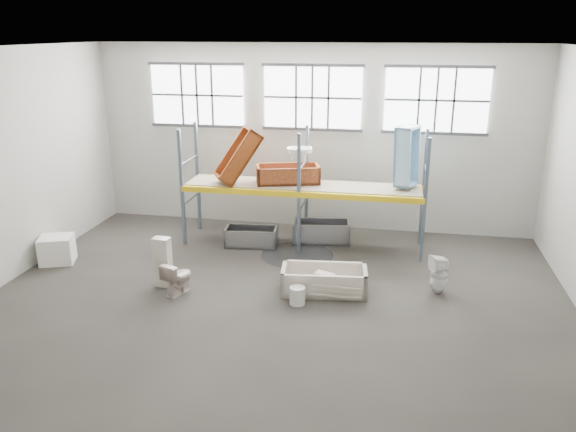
% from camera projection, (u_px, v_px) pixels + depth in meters
% --- Properties ---
extents(floor, '(12.00, 10.00, 0.10)m').
position_uv_depth(floor, '(274.00, 306.00, 11.66)').
color(floor, '#44403A').
rests_on(floor, ground).
extents(ceiling, '(12.00, 10.00, 0.10)m').
position_uv_depth(ceiling, '(272.00, 46.00, 10.07)').
color(ceiling, silver).
rests_on(ceiling, ground).
extents(wall_back, '(12.00, 0.10, 5.00)m').
position_uv_depth(wall_back, '(312.00, 138.00, 15.57)').
color(wall_back, '#A9A79C').
rests_on(wall_back, ground).
extents(wall_front, '(12.00, 0.10, 5.00)m').
position_uv_depth(wall_front, '(174.00, 305.00, 6.15)').
color(wall_front, '#A6A59A').
rests_on(wall_front, ground).
extents(window_left, '(2.60, 0.04, 1.60)m').
position_uv_depth(window_left, '(197.00, 95.00, 15.70)').
color(window_left, white).
rests_on(window_left, wall_back).
extents(window_mid, '(2.60, 0.04, 1.60)m').
position_uv_depth(window_mid, '(312.00, 98.00, 15.13)').
color(window_mid, white).
rests_on(window_mid, wall_back).
extents(window_right, '(2.60, 0.04, 1.60)m').
position_uv_depth(window_right, '(436.00, 100.00, 14.56)').
color(window_right, white).
rests_on(window_right, wall_back).
extents(rack_upright_la, '(0.08, 0.08, 3.00)m').
position_uv_depth(rack_upright_la, '(182.00, 188.00, 14.41)').
color(rack_upright_la, slate).
rests_on(rack_upright_la, floor).
extents(rack_upright_lb, '(0.08, 0.08, 3.00)m').
position_uv_depth(rack_upright_lb, '(198.00, 177.00, 15.53)').
color(rack_upright_lb, slate).
rests_on(rack_upright_lb, floor).
extents(rack_upright_ma, '(0.08, 0.08, 3.00)m').
position_uv_depth(rack_upright_ma, '(299.00, 195.00, 13.88)').
color(rack_upright_ma, slate).
rests_on(rack_upright_ma, floor).
extents(rack_upright_mb, '(0.08, 0.08, 3.00)m').
position_uv_depth(rack_upright_mb, '(307.00, 182.00, 15.00)').
color(rack_upright_mb, slate).
rests_on(rack_upright_mb, floor).
extents(rack_upright_ra, '(0.08, 0.08, 3.00)m').
position_uv_depth(rack_upright_ra, '(425.00, 201.00, 13.34)').
color(rack_upright_ra, slate).
rests_on(rack_upright_ra, floor).
extents(rack_upright_rb, '(0.08, 0.08, 3.00)m').
position_uv_depth(rack_upright_rb, '(423.00, 188.00, 14.46)').
color(rack_upright_rb, slate).
rests_on(rack_upright_rb, floor).
extents(rack_beam_front, '(6.00, 0.10, 0.14)m').
position_uv_depth(rack_beam_front, '(299.00, 195.00, 13.88)').
color(rack_beam_front, yellow).
rests_on(rack_beam_front, floor).
extents(rack_beam_back, '(6.00, 0.10, 0.14)m').
position_uv_depth(rack_beam_back, '(307.00, 182.00, 15.00)').
color(rack_beam_back, yellow).
rests_on(rack_beam_back, floor).
extents(shelf_deck, '(5.90, 1.10, 0.03)m').
position_uv_depth(shelf_deck, '(303.00, 185.00, 14.41)').
color(shelf_deck, gray).
rests_on(shelf_deck, floor).
extents(wet_patch, '(1.80, 1.80, 0.00)m').
position_uv_depth(wet_patch, '(297.00, 255.00, 14.16)').
color(wet_patch, black).
rests_on(wet_patch, floor).
extents(bathtub_beige, '(1.88, 1.04, 0.53)m').
position_uv_depth(bathtub_beige, '(324.00, 280.00, 12.11)').
color(bathtub_beige, beige).
rests_on(bathtub_beige, floor).
extents(cistern_spare, '(0.46, 0.34, 0.40)m').
position_uv_depth(cistern_spare, '(324.00, 282.00, 11.98)').
color(cistern_spare, beige).
rests_on(cistern_spare, bathtub_beige).
extents(sink_in_tub, '(0.45, 0.45, 0.15)m').
position_uv_depth(sink_in_tub, '(310.00, 288.00, 11.98)').
color(sink_in_tub, '#F3E5CC').
rests_on(sink_in_tub, bathtub_beige).
extents(toilet_beige, '(0.61, 0.79, 0.72)m').
position_uv_depth(toilet_beige, '(178.00, 277.00, 12.01)').
color(toilet_beige, beige).
rests_on(toilet_beige, floor).
extents(cistern_tall, '(0.37, 0.26, 1.10)m').
position_uv_depth(cistern_tall, '(163.00, 262.00, 12.30)').
color(cistern_tall, beige).
rests_on(cistern_tall, floor).
extents(toilet_white, '(0.51, 0.50, 0.84)m').
position_uv_depth(toilet_white, '(439.00, 274.00, 12.00)').
color(toilet_white, white).
rests_on(toilet_white, floor).
extents(steel_tub_left, '(1.37, 0.74, 0.48)m').
position_uv_depth(steel_tub_left, '(251.00, 237.00, 14.69)').
color(steel_tub_left, '#94959B').
rests_on(steel_tub_left, floor).
extents(steel_tub_right, '(1.56, 0.88, 0.54)m').
position_uv_depth(steel_tub_right, '(321.00, 231.00, 14.99)').
color(steel_tub_right, '#A2A3AA').
rests_on(steel_tub_right, floor).
extents(rust_tub_flat, '(1.74, 1.17, 0.45)m').
position_uv_depth(rust_tub_flat, '(288.00, 174.00, 14.51)').
color(rust_tub_flat, '#97612B').
rests_on(rust_tub_flat, shelf_deck).
extents(rust_tub_tilted, '(1.38, 1.18, 1.45)m').
position_uv_depth(rust_tub_tilted, '(238.00, 156.00, 14.34)').
color(rust_tub_tilted, '#8B4013').
rests_on(rust_tub_tilted, shelf_deck).
extents(sink_on_shelf, '(0.73, 0.64, 0.55)m').
position_uv_depth(sink_on_shelf, '(300.00, 168.00, 13.98)').
color(sink_on_shelf, white).
rests_on(sink_on_shelf, rust_tub_flat).
extents(blue_tub_upright, '(0.68, 0.80, 1.46)m').
position_uv_depth(blue_tub_upright, '(407.00, 156.00, 13.84)').
color(blue_tub_upright, '#8AB7D7').
rests_on(blue_tub_upright, shelf_deck).
extents(bucket, '(0.35, 0.35, 0.37)m').
position_uv_depth(bucket, '(297.00, 296.00, 11.57)').
color(bucket, silver).
rests_on(bucket, floor).
extents(carton_near, '(0.93, 0.86, 0.65)m').
position_uv_depth(carton_near, '(57.00, 250.00, 13.61)').
color(carton_near, white).
rests_on(carton_near, floor).
extents(carton_far, '(0.71, 0.71, 0.50)m').
position_uv_depth(carton_far, '(57.00, 246.00, 14.04)').
color(carton_far, beige).
rests_on(carton_far, floor).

